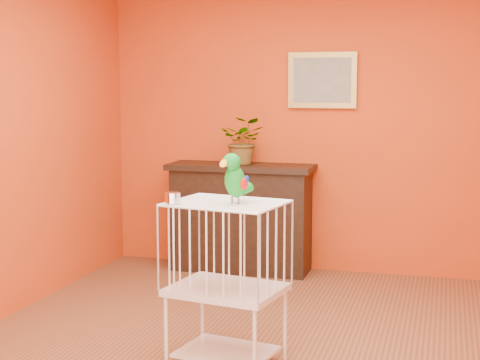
% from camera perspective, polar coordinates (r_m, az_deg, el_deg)
% --- Properties ---
extents(ground, '(4.50, 4.50, 0.00)m').
position_cam_1_polar(ground, '(4.84, 1.65, -13.31)').
color(ground, brown).
rests_on(ground, ground).
extents(room_shell, '(4.50, 4.50, 4.50)m').
position_cam_1_polar(room_shell, '(4.53, 1.72, 5.80)').
color(room_shell, '#CF4213').
rests_on(room_shell, ground).
extents(console_cabinet, '(1.33, 0.48, 0.99)m').
position_cam_1_polar(console_cabinet, '(6.76, 0.06, -2.93)').
color(console_cabinet, black).
rests_on(console_cabinet, ground).
extents(potted_plant, '(0.41, 0.45, 0.34)m').
position_cam_1_polar(potted_plant, '(6.64, 0.21, 2.64)').
color(potted_plant, '#26722D').
rests_on(potted_plant, console_cabinet).
extents(framed_picture, '(0.62, 0.04, 0.50)m').
position_cam_1_polar(framed_picture, '(6.70, 6.40, 7.70)').
color(framed_picture, '#B08F3F').
rests_on(framed_picture, room_shell).
extents(birdcage, '(0.73, 0.61, 1.01)m').
position_cam_1_polar(birdcage, '(4.50, -1.06, -7.86)').
color(birdcage, white).
rests_on(birdcage, ground).
extents(feed_cup, '(0.09, 0.09, 0.06)m').
position_cam_1_polar(feed_cup, '(4.35, -5.26, -1.39)').
color(feed_cup, silver).
rests_on(feed_cup, birdcage).
extents(parrot, '(0.18, 0.27, 0.31)m').
position_cam_1_polar(parrot, '(4.33, -0.39, 0.17)').
color(parrot, '#59544C').
rests_on(parrot, birdcage).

